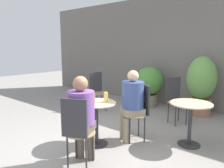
# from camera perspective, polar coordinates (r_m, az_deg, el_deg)

# --- Properties ---
(ground_plane) EXTENTS (20.00, 20.00, 0.00)m
(ground_plane) POSITION_cam_1_polar(r_m,az_deg,el_deg) (3.66, -4.63, -16.25)
(ground_plane) COLOR gray
(storefront_wall) EXTENTS (10.00, 0.06, 3.00)m
(storefront_wall) POSITION_cam_1_polar(r_m,az_deg,el_deg) (6.11, 17.41, 8.23)
(storefront_wall) COLOR slate
(storefront_wall) RESTS_ON ground_plane
(cafe_table_near) EXTENTS (0.64, 0.64, 0.71)m
(cafe_table_near) POSITION_cam_1_polar(r_m,az_deg,el_deg) (3.60, -4.08, -7.71)
(cafe_table_near) COLOR #2D2D33
(cafe_table_near) RESTS_ON ground_plane
(cafe_table_far) EXTENTS (0.66, 0.66, 0.71)m
(cafe_table_far) POSITION_cam_1_polar(r_m,az_deg,el_deg) (3.78, 19.82, -7.33)
(cafe_table_far) COLOR #2D2D33
(cafe_table_far) RESTS_ON ground_plane
(bistro_chair_0) EXTENTS (0.44, 0.45, 0.97)m
(bistro_chair_0) POSITION_cam_1_polar(r_m,az_deg,el_deg) (2.91, -9.11, -11.07)
(bistro_chair_0) COLOR #997F56
(bistro_chair_0) RESTS_ON ground_plane
(bistro_chair_1) EXTENTS (0.46, 0.46, 0.97)m
(bistro_chair_1) POSITION_cam_1_polar(r_m,az_deg,el_deg) (3.80, 7.37, -6.12)
(bistro_chair_1) COLOR #997F56
(bistro_chair_1) RESTS_ON ground_plane
(bistro_chair_2) EXTENTS (0.46, 0.45, 0.97)m
(bistro_chair_2) POSITION_cam_1_polar(r_m,az_deg,el_deg) (4.81, 16.17, -3.08)
(bistro_chair_2) COLOR #997F56
(bistro_chair_2) RESTS_ON ground_plane
(bistro_chair_3) EXTENTS (0.45, 0.43, 0.97)m
(bistro_chair_3) POSITION_cam_1_polar(r_m,az_deg,el_deg) (5.58, -3.88, -1.03)
(bistro_chair_3) COLOR #997F56
(bistro_chair_3) RESTS_ON ground_plane
(seated_person_0) EXTENTS (0.42, 0.44, 1.22)m
(seated_person_0) POSITION_cam_1_polar(r_m,az_deg,el_deg) (3.00, -7.96, -7.38)
(seated_person_0) COLOR brown
(seated_person_0) RESTS_ON ground_plane
(seated_person_1) EXTENTS (0.46, 0.47, 1.22)m
(seated_person_1) POSITION_cam_1_polar(r_m,az_deg,el_deg) (3.70, 5.17, -4.12)
(seated_person_1) COLOR gray
(seated_person_1) RESTS_ON ground_plane
(beer_glass_0) EXTENTS (0.07, 0.07, 0.17)m
(beer_glass_0) POSITION_cam_1_polar(r_m,az_deg,el_deg) (3.54, -1.63, -3.45)
(beer_glass_0) COLOR #DBC65B
(beer_glass_0) RESTS_ON cafe_table_near
(beer_glass_1) EXTENTS (0.07, 0.07, 0.15)m
(beer_glass_1) POSITION_cam_1_polar(r_m,az_deg,el_deg) (3.63, -5.96, -3.26)
(beer_glass_1) COLOR beige
(beer_glass_1) RESTS_ON cafe_table_near
(beer_glass_2) EXTENTS (0.06, 0.06, 0.19)m
(beer_glass_2) POSITION_cam_1_polar(r_m,az_deg,el_deg) (3.38, -4.90, -3.90)
(beer_glass_2) COLOR #B28433
(beer_glass_2) RESTS_ON cafe_table_near
(potted_plant_0) EXTENTS (0.76, 0.76, 1.08)m
(potted_plant_0) POSITION_cam_1_polar(r_m,az_deg,el_deg) (6.00, 9.60, 0.13)
(potted_plant_0) COLOR slate
(potted_plant_0) RESTS_ON ground_plane
(potted_plant_1) EXTENTS (0.67, 0.67, 1.39)m
(potted_plant_1) POSITION_cam_1_polar(r_m,az_deg,el_deg) (5.50, 22.30, 0.20)
(potted_plant_1) COLOR #93664C
(potted_plant_1) RESTS_ON ground_plane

